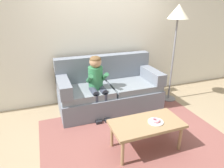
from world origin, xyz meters
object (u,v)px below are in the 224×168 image
couch (109,90)px  donut (156,120)px  coffee_table (146,125)px  toy_controller (150,121)px  floor_lamp (178,20)px  person_child (97,81)px

couch → donut: bearing=-82.4°
coffee_table → couch: bearing=93.0°
toy_controller → floor_lamp: size_ratio=0.12×
coffee_table → floor_lamp: (1.25, 1.22, 1.27)m
coffee_table → floor_lamp: bearing=44.4°
floor_lamp → toy_controller: bearing=-141.4°
person_child → donut: (0.48, -1.19, -0.21)m
couch → person_child: 0.48m
couch → person_child: size_ratio=1.75×
floor_lamp → coffee_table: bearing=-135.6°
couch → donut: (0.19, -1.40, 0.11)m
toy_controller → coffee_table: bearing=-155.3°
person_child → donut: bearing=-67.9°
person_child → toy_controller: size_ratio=4.87×
person_child → floor_lamp: 1.89m
person_child → couch: bearing=35.6°
person_child → floor_lamp: floor_lamp is taller
coffee_table → toy_controller: size_ratio=4.37×
donut → floor_lamp: bearing=48.1°
person_child → donut: 1.30m
person_child → toy_controller: (0.77, -0.60, -0.65)m
person_child → floor_lamp: bearing=2.6°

